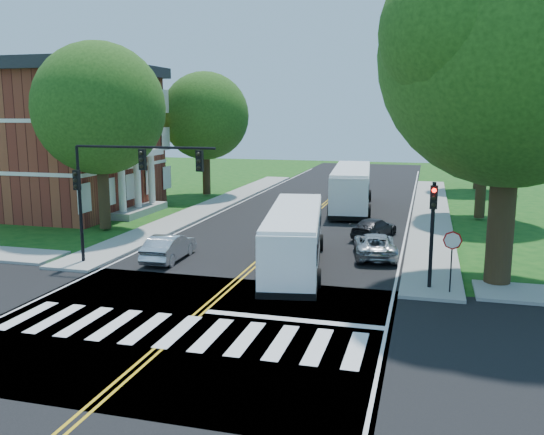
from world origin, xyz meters
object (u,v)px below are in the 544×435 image
(signal_nw, at_px, (122,176))
(suv, at_px, (375,245))
(signal_ne, at_px, (433,221))
(bus_lead, at_px, (294,237))
(bus_follow, at_px, (351,187))
(hatchback, at_px, (169,247))
(dark_sedan, at_px, (374,228))

(signal_nw, height_order, suv, signal_nw)
(signal_ne, bearing_deg, bus_lead, 161.39)
(signal_nw, xyz_separation_m, bus_follow, (8.20, 19.82, -2.68))
(signal_ne, bearing_deg, hatchback, 172.08)
(signal_nw, bearing_deg, suv, 24.38)
(suv, bearing_deg, hatchback, 10.25)
(signal_nw, height_order, bus_follow, signal_nw)
(suv, height_order, dark_sedan, suv)
(hatchback, bearing_deg, signal_nw, 48.61)
(signal_ne, xyz_separation_m, suv, (-2.71, 5.13, -2.34))
(bus_follow, xyz_separation_m, suv, (3.14, -14.68, -1.07))
(suv, bearing_deg, bus_lead, 31.91)
(bus_lead, xyz_separation_m, suv, (3.54, 3.02, -0.87))
(signal_ne, relative_size, hatchback, 1.09)
(bus_lead, height_order, hatchback, bus_lead)
(bus_follow, distance_m, suv, 15.05)
(bus_lead, bearing_deg, suv, -148.93)
(signal_nw, height_order, hatchback, signal_nw)
(signal_ne, distance_m, dark_sedan, 10.54)
(bus_follow, height_order, hatchback, bus_follow)
(signal_nw, distance_m, bus_lead, 8.58)
(signal_ne, distance_m, hatchback, 12.94)
(bus_follow, height_order, suv, bus_follow)
(bus_lead, height_order, bus_follow, bus_follow)
(bus_lead, height_order, dark_sedan, bus_lead)
(hatchback, bearing_deg, dark_sedan, -141.74)
(bus_follow, height_order, dark_sedan, bus_follow)
(suv, xyz_separation_m, dark_sedan, (-0.48, 4.63, -0.04))
(signal_nw, distance_m, suv, 13.01)
(signal_nw, relative_size, hatchback, 1.77)
(bus_lead, relative_size, hatchback, 2.75)
(bus_follow, distance_m, hatchback, 19.31)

